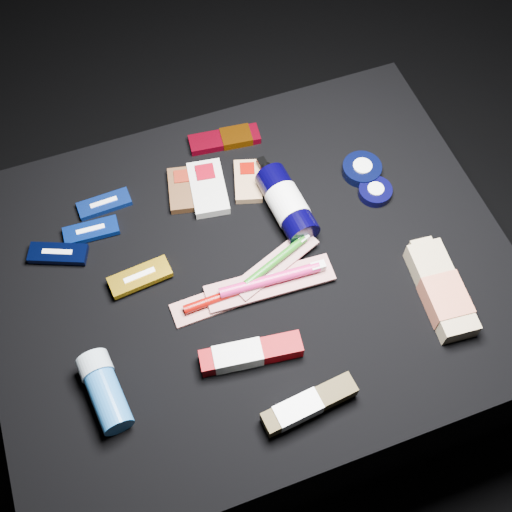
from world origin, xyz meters
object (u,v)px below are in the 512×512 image
object	(u,v)px
lotion_bottle	(287,204)
deodorant_stick	(104,390)
bodywash_bottle	(442,292)
toothpaste_carton_red	(246,354)

from	to	relation	value
lotion_bottle	deodorant_stick	world-z (taller)	lotion_bottle
bodywash_bottle	deodorant_stick	distance (m)	0.62
deodorant_stick	bodywash_bottle	bearing A→B (deg)	-9.33
bodywash_bottle	toothpaste_carton_red	bearing A→B (deg)	-176.28
lotion_bottle	toothpaste_carton_red	world-z (taller)	lotion_bottle
lotion_bottle	bodywash_bottle	size ratio (longest dim) A/B	1.02
deodorant_stick	toothpaste_carton_red	distance (m)	0.25
deodorant_stick	toothpaste_carton_red	bearing A→B (deg)	-11.02
bodywash_bottle	deodorant_stick	xyz separation A→B (m)	(-0.62, 0.03, 0.01)
lotion_bottle	deodorant_stick	size ratio (longest dim) A/B	1.48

